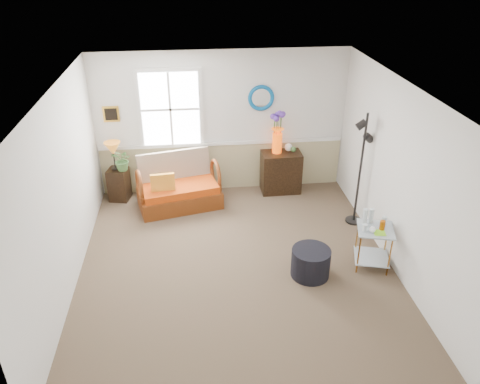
{
  "coord_description": "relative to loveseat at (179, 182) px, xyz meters",
  "views": [
    {
      "loc": [
        -0.55,
        -5.48,
        4.19
      ],
      "look_at": [
        0.1,
        0.4,
        1.01
      ],
      "focal_mm": 35.0,
      "sensor_mm": 36.0,
      "label": 1
    }
  ],
  "objects": [
    {
      "name": "cabinet",
      "position": [
        1.89,
        0.37,
        -0.07
      ],
      "size": [
        0.73,
        0.47,
        0.77
      ],
      "primitive_type": null,
      "rotation": [
        0.0,
        0.0,
        0.01
      ],
      "color": "#372312",
      "rests_on": "floor"
    },
    {
      "name": "lamp_stand",
      "position": [
        -1.09,
        0.36,
        -0.16
      ],
      "size": [
        0.4,
        0.4,
        0.6
      ],
      "primitive_type": null,
      "rotation": [
        0.0,
        0.0,
        -0.22
      ],
      "color": "#372312",
      "rests_on": "floor"
    },
    {
      "name": "floor",
      "position": [
        0.82,
        -1.89,
        -0.46
      ],
      "size": [
        4.5,
        5.0,
        0.01
      ],
      "primitive_type": "cube",
      "color": "brown",
      "rests_on": "ground"
    },
    {
      "name": "walls",
      "position": [
        0.82,
        -1.89,
        0.84
      ],
      "size": [
        4.51,
        5.01,
        2.6
      ],
      "color": "silver",
      "rests_on": "floor"
    },
    {
      "name": "ottoman",
      "position": [
        1.84,
        -2.2,
        -0.25
      ],
      "size": [
        0.57,
        0.57,
        0.42
      ],
      "primitive_type": "cylinder",
      "rotation": [
        0.0,
        0.0,
        -0.04
      ],
      "color": "black",
      "rests_on": "floor"
    },
    {
      "name": "flower_vase",
      "position": [
        1.81,
        0.41,
        0.7
      ],
      "size": [
        0.23,
        0.23,
        0.77
      ],
      "primitive_type": null,
      "rotation": [
        0.0,
        0.0,
        -0.04
      ],
      "color": "#DF4607",
      "rests_on": "cabinet"
    },
    {
      "name": "loveseat",
      "position": [
        0.0,
        0.0,
        0.0
      ],
      "size": [
        1.55,
        1.09,
        0.92
      ],
      "primitive_type": null,
      "rotation": [
        0.0,
        0.0,
        0.23
      ],
      "color": "brown",
      "rests_on": "floor"
    },
    {
      "name": "picture",
      "position": [
        -1.1,
        0.59,
        1.09
      ],
      "size": [
        0.28,
        0.03,
        0.28
      ],
      "primitive_type": "cube",
      "color": "gold",
      "rests_on": "walls"
    },
    {
      "name": "chair_rail",
      "position": [
        0.82,
        0.58,
        0.46
      ],
      "size": [
        4.46,
        0.04,
        0.06
      ],
      "primitive_type": "cube",
      "color": "silver",
      "rests_on": "walls"
    },
    {
      "name": "window",
      "position": [
        -0.08,
        0.58,
        1.14
      ],
      "size": [
        1.14,
        0.06,
        1.44
      ],
      "primitive_type": null,
      "color": "white",
      "rests_on": "walls"
    },
    {
      "name": "tabletop_items",
      "position": [
        2.76,
        -2.04,
        0.29
      ],
      "size": [
        0.45,
        0.45,
        0.24
      ],
      "primitive_type": null,
      "rotation": [
        0.0,
        0.0,
        -0.14
      ],
      "color": "silver",
      "rests_on": "side_table"
    },
    {
      "name": "potted_plant",
      "position": [
        -0.96,
        0.32,
        0.29
      ],
      "size": [
        0.51,
        0.52,
        0.31
      ],
      "primitive_type": "imported",
      "rotation": [
        0.0,
        0.0,
        -0.55
      ],
      "color": "#47743B",
      "rests_on": "lamp_stand"
    },
    {
      "name": "ceiling",
      "position": [
        0.82,
        -1.89,
        2.14
      ],
      "size": [
        4.5,
        5.0,
        0.01
      ],
      "primitive_type": "cube",
      "color": "white",
      "rests_on": "walls"
    },
    {
      "name": "mirror",
      "position": [
        1.52,
        0.59,
        1.29
      ],
      "size": [
        0.47,
        0.07,
        0.47
      ],
      "primitive_type": "torus",
      "rotation": [
        1.57,
        0.0,
        0.0
      ],
      "color": "#0563A0",
      "rests_on": "walls"
    },
    {
      "name": "side_table",
      "position": [
        2.77,
        -2.08,
        -0.14
      ],
      "size": [
        0.61,
        0.61,
        0.63
      ],
      "primitive_type": null,
      "rotation": [
        0.0,
        0.0,
        -0.27
      ],
      "color": "#B97729",
      "rests_on": "floor"
    },
    {
      "name": "floor_lamp",
      "position": [
        2.92,
        -0.87,
        0.5
      ],
      "size": [
        0.28,
        0.28,
        1.91
      ],
      "primitive_type": null,
      "rotation": [
        0.0,
        0.0,
        0.02
      ],
      "color": "black",
      "rests_on": "floor"
    },
    {
      "name": "wainscot",
      "position": [
        0.82,
        0.59,
        -0.01
      ],
      "size": [
        4.46,
        0.02,
        0.9
      ],
      "primitive_type": "cube",
      "color": "tan",
      "rests_on": "walls"
    },
    {
      "name": "table_lamp",
      "position": [
        -1.11,
        0.36,
        0.4
      ],
      "size": [
        0.33,
        0.33,
        0.52
      ],
      "primitive_type": null,
      "rotation": [
        0.0,
        0.0,
        -0.17
      ],
      "color": "orange",
      "rests_on": "lamp_stand"
    },
    {
      "name": "throw_pillow",
      "position": [
        -0.26,
        -0.18,
        0.05
      ],
      "size": [
        0.42,
        0.15,
        0.41
      ],
      "primitive_type": null,
      "rotation": [
        0.0,
        0.0,
        0.11
      ],
      "color": "#B85309",
      "rests_on": "loveseat"
    }
  ]
}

